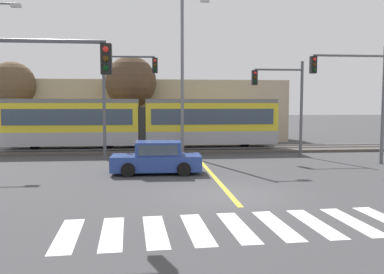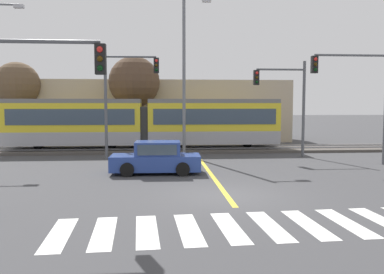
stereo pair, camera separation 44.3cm
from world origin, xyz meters
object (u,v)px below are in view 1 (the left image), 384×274
object	(u,v)px
traffic_light_mid_right	(359,87)
bare_tree_west	(131,82)
traffic_light_near_left	(31,91)
traffic_light_far_right	(285,95)
light_rail_tram	(142,122)
bare_tree_far_west	(12,85)
street_lamp_centre	(184,68)
sedan_crossing	(157,159)
traffic_light_far_left	(121,88)

from	to	relation	value
traffic_light_mid_right	bare_tree_west	world-z (taller)	bare_tree_west
traffic_light_near_left	traffic_light_far_right	size ratio (longest dim) A/B	0.93
traffic_light_near_left	bare_tree_west	bearing A→B (deg)	84.59
light_rail_tram	traffic_light_near_left	distance (m)	16.23
bare_tree_west	traffic_light_mid_right	bearing A→B (deg)	-43.18
traffic_light_mid_right	bare_tree_far_west	world-z (taller)	bare_tree_far_west
traffic_light_mid_right	street_lamp_centre	bearing A→B (deg)	152.70
light_rail_tram	sedan_crossing	distance (m)	9.26
sedan_crossing	traffic_light_far_right	size ratio (longest dim) A/B	0.72
traffic_light_mid_right	traffic_light_near_left	xyz separation A→B (m)	(-14.65, -8.58, -0.52)
light_rail_tram	street_lamp_centre	size ratio (longest dim) A/B	1.85
traffic_light_mid_right	street_lamp_centre	world-z (taller)	street_lamp_centre
light_rail_tram	traffic_light_near_left	world-z (taller)	traffic_light_near_left
traffic_light_near_left	street_lamp_centre	world-z (taller)	street_lamp_centre
traffic_light_far_right	street_lamp_centre	size ratio (longest dim) A/B	0.59
traffic_light_mid_right	traffic_light_near_left	size ratio (longest dim) A/B	1.15
street_lamp_centre	traffic_light_mid_right	bearing A→B (deg)	-27.30
traffic_light_far_left	bare_tree_far_west	world-z (taller)	bare_tree_far_west
bare_tree_far_west	traffic_light_far_left	bearing A→B (deg)	-44.50
light_rail_tram	bare_tree_west	distance (m)	5.57
sedan_crossing	traffic_light_far_left	size ratio (longest dim) A/B	0.65
traffic_light_near_left	bare_tree_far_west	xyz separation A→B (m)	(-7.28, 20.97, 1.08)
street_lamp_centre	bare_tree_west	bearing A→B (deg)	116.79
traffic_light_near_left	bare_tree_west	size ratio (longest dim) A/B	0.78
sedan_crossing	bare_tree_west	size ratio (longest dim) A/B	0.60
light_rail_tram	traffic_light_far_right	xyz separation A→B (m)	(8.83, -3.76, 1.78)
traffic_light_mid_right	street_lamp_centre	xyz separation A→B (m)	(-9.05, 4.67, 1.34)
sedan_crossing	traffic_light_near_left	distance (m)	8.28
traffic_light_near_left	street_lamp_centre	distance (m)	14.50
bare_tree_west	bare_tree_far_west	bearing A→B (deg)	177.13
bare_tree_far_west	sedan_crossing	bearing A→B (deg)	-52.19
light_rail_tram	bare_tree_far_west	size ratio (longest dim) A/B	2.81
traffic_light_far_left	bare_tree_west	world-z (taller)	bare_tree_west
bare_tree_west	traffic_light_near_left	bearing A→B (deg)	-95.41
sedan_crossing	traffic_light_mid_right	xyz separation A→B (m)	(10.91, 1.81, 3.49)
sedan_crossing	bare_tree_far_west	bearing A→B (deg)	127.81
light_rail_tram	bare_tree_west	bearing A→B (deg)	101.80
bare_tree_far_west	bare_tree_west	xyz separation A→B (m)	(9.22, -0.46, 0.24)
sedan_crossing	street_lamp_centre	size ratio (longest dim) A/B	0.42
light_rail_tram	bare_tree_far_west	xyz separation A→B (m)	(-10.19, 5.08, 2.71)
traffic_light_mid_right	traffic_light_far_right	size ratio (longest dim) A/B	1.08
sedan_crossing	street_lamp_centre	bearing A→B (deg)	73.93
traffic_light_far_right	street_lamp_centre	distance (m)	6.46
traffic_light_far_left	bare_tree_west	distance (m)	8.48
traffic_light_far_right	bare_tree_west	xyz separation A→B (m)	(-9.80, 8.38, 1.16)
light_rail_tram	sedan_crossing	size ratio (longest dim) A/B	4.37
street_lamp_centre	bare_tree_far_west	bearing A→B (deg)	149.07
bare_tree_west	traffic_light_far_left	bearing A→B (deg)	-91.07
traffic_light_near_left	traffic_light_far_right	world-z (taller)	traffic_light_far_right
traffic_light_far_left	traffic_light_far_right	distance (m)	9.96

